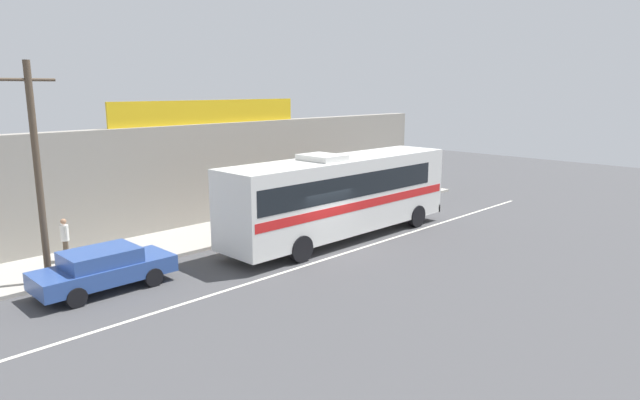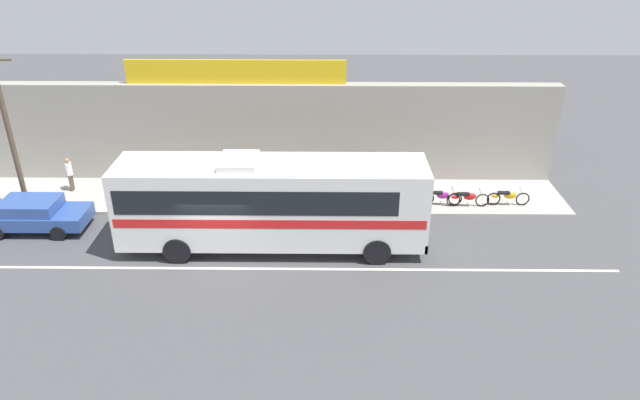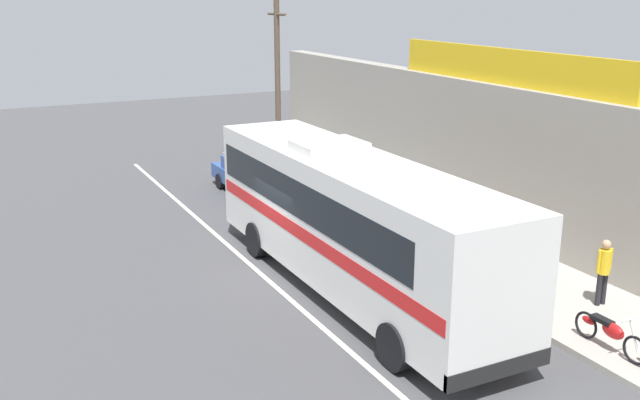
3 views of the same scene
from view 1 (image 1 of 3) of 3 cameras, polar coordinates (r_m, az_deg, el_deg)
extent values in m
plane|color=#444447|center=(22.04, 0.15, -5.43)|extent=(70.00, 70.00, 0.00)
cube|color=#A8A399|center=(25.80, -8.11, -2.83)|extent=(30.00, 3.60, 0.14)
cube|color=gray|center=(27.05, -11.01, 2.78)|extent=(30.00, 0.70, 4.80)
cube|color=gold|center=(26.74, -11.34, 9.02)|extent=(10.13, 0.12, 1.10)
cube|color=silver|center=(21.51, 1.67, -5.86)|extent=(30.00, 0.14, 0.01)
cube|color=silver|center=(23.54, 2.24, 0.67)|extent=(11.74, 2.51, 3.10)
cube|color=black|center=(23.10, 1.46, 1.86)|extent=(10.33, 2.53, 0.96)
cube|color=red|center=(23.60, 2.23, -0.04)|extent=(11.50, 2.53, 0.36)
cube|color=black|center=(27.99, 10.37, 3.18)|extent=(0.04, 2.26, 1.40)
cube|color=black|center=(28.30, 10.23, -0.46)|extent=(0.12, 2.51, 0.36)
cube|color=silver|center=(22.44, 0.23, 4.46)|extent=(1.40, 1.76, 0.24)
cylinder|color=black|center=(27.56, 6.05, -0.89)|extent=(1.04, 0.32, 1.04)
cylinder|color=black|center=(26.20, 10.02, -1.66)|extent=(1.04, 0.32, 1.04)
cylinder|color=black|center=(22.36, -6.15, -3.86)|extent=(1.04, 0.32, 1.04)
cylinder|color=black|center=(20.66, -2.04, -5.10)|extent=(1.04, 0.32, 1.04)
cube|color=#2D4C93|center=(19.20, -21.56, -6.97)|extent=(4.34, 1.76, 0.56)
cube|color=#2D4C93|center=(19.01, -21.95, -5.54)|extent=(2.26, 1.58, 0.48)
cube|color=black|center=(19.34, -19.67, -5.19)|extent=(0.21, 1.48, 0.34)
cylinder|color=black|center=(20.50, -19.22, -6.51)|extent=(0.62, 0.20, 0.62)
cylinder|color=black|center=(19.09, -16.99, -7.71)|extent=(0.62, 0.20, 0.62)
cylinder|color=black|center=(19.62, -25.88, -7.87)|extent=(0.62, 0.20, 0.62)
cylinder|color=black|center=(18.13, -24.08, -9.28)|extent=(0.62, 0.20, 0.62)
cylinder|color=brown|center=(19.66, -27.35, 2.32)|extent=(0.22, 0.22, 7.17)
cylinder|color=brown|center=(19.47, -28.18, 11.02)|extent=(1.60, 0.10, 0.10)
torus|color=black|center=(30.58, 5.72, 0.24)|extent=(0.62, 0.06, 0.62)
torus|color=black|center=(29.58, 4.11, -0.12)|extent=(0.62, 0.06, 0.62)
cylinder|color=silver|center=(30.46, 5.64, 0.77)|extent=(0.34, 0.04, 0.65)
cylinder|color=silver|center=(30.32, 5.53, 1.34)|extent=(0.03, 0.56, 0.03)
ellipsoid|color=red|center=(30.09, 5.02, 0.41)|extent=(0.56, 0.22, 0.34)
cube|color=black|center=(29.84, 4.65, 0.56)|extent=(0.52, 0.20, 0.10)
ellipsoid|color=red|center=(29.60, 4.19, 0.16)|extent=(0.36, 0.14, 0.16)
torus|color=black|center=(34.31, 10.26, 1.36)|extent=(0.62, 0.06, 0.62)
torus|color=black|center=(33.27, 8.99, 1.08)|extent=(0.62, 0.06, 0.62)
cylinder|color=silver|center=(34.19, 10.20, 1.83)|extent=(0.34, 0.04, 0.65)
cylinder|color=silver|center=(34.06, 10.12, 2.34)|extent=(0.03, 0.56, 0.03)
ellipsoid|color=orange|center=(33.80, 9.71, 1.53)|extent=(0.56, 0.22, 0.34)
cube|color=black|center=(33.54, 9.42, 1.67)|extent=(0.52, 0.20, 0.10)
ellipsoid|color=orange|center=(33.29, 9.06, 1.33)|extent=(0.36, 0.14, 0.16)
torus|color=black|center=(31.90, 7.21, 0.68)|extent=(0.62, 0.06, 0.62)
torus|color=black|center=(30.94, 5.80, 0.37)|extent=(0.62, 0.06, 0.62)
cylinder|color=silver|center=(31.78, 7.14, 1.19)|extent=(0.34, 0.04, 0.65)
cylinder|color=silver|center=(31.64, 7.04, 1.74)|extent=(0.03, 0.56, 0.03)
ellipsoid|color=#991E8C|center=(31.43, 6.59, 0.86)|extent=(0.56, 0.22, 0.34)
cube|color=black|center=(31.18, 6.27, 1.01)|extent=(0.52, 0.20, 0.10)
ellipsoid|color=#991E8C|center=(30.96, 5.88, 0.64)|extent=(0.36, 0.14, 0.16)
torus|color=black|center=(32.76, 8.64, 0.93)|extent=(0.62, 0.06, 0.62)
torus|color=black|center=(31.75, 7.27, 0.63)|extent=(0.62, 0.06, 0.62)
cylinder|color=silver|center=(32.64, 8.57, 1.43)|extent=(0.34, 0.04, 0.65)
cylinder|color=silver|center=(32.51, 8.48, 1.96)|extent=(0.03, 0.56, 0.03)
ellipsoid|color=red|center=(32.27, 8.04, 1.11)|extent=(0.56, 0.22, 0.34)
cube|color=black|center=(32.02, 7.73, 1.25)|extent=(0.52, 0.20, 0.10)
ellipsoid|color=red|center=(31.77, 7.34, 0.89)|extent=(0.36, 0.14, 0.16)
cylinder|color=black|center=(29.94, 0.08, 0.24)|extent=(0.13, 0.13, 0.82)
cylinder|color=black|center=(29.81, 0.33, 0.19)|extent=(0.13, 0.13, 0.82)
cylinder|color=gold|center=(29.74, 0.21, 1.56)|extent=(0.30, 0.30, 0.61)
sphere|color=tan|center=(29.67, 0.21, 2.41)|extent=(0.22, 0.22, 0.22)
cylinder|color=gold|center=(29.87, -0.07, 1.67)|extent=(0.08, 0.08, 0.56)
cylinder|color=gold|center=(29.60, 0.48, 1.58)|extent=(0.08, 0.08, 0.56)
cylinder|color=brown|center=(22.50, -25.06, -4.78)|extent=(0.13, 0.13, 0.79)
cylinder|color=brown|center=(22.34, -24.89, -4.88)|extent=(0.13, 0.13, 0.79)
cylinder|color=white|center=(22.25, -25.13, -3.12)|extent=(0.30, 0.30, 0.59)
sphere|color=#A37556|center=(22.15, -25.22, -2.04)|extent=(0.21, 0.21, 0.21)
cylinder|color=white|center=(22.42, -25.31, -2.95)|extent=(0.08, 0.08, 0.54)
cylinder|color=white|center=(22.06, -24.95, -3.15)|extent=(0.08, 0.08, 0.54)
camera|label=2|loc=(20.33, 60.73, 21.82)|focal=32.70mm
camera|label=3|loc=(33.07, 33.42, 11.68)|focal=40.55mm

